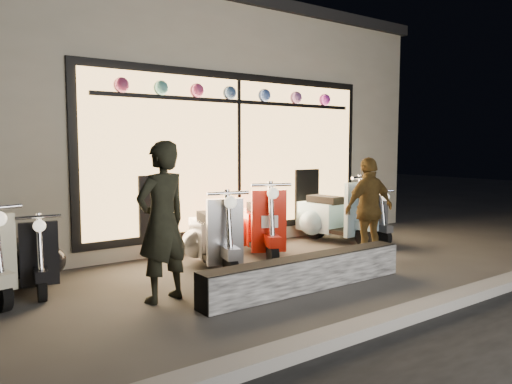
% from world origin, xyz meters
% --- Properties ---
extents(ground, '(40.00, 40.00, 0.00)m').
position_xyz_m(ground, '(0.00, 0.00, 0.00)').
color(ground, '#383533').
rests_on(ground, ground).
extents(kerb, '(40.00, 0.25, 0.12)m').
position_xyz_m(kerb, '(0.00, -2.00, 0.06)').
color(kerb, slate).
rests_on(kerb, ground).
extents(shop_building, '(10.20, 6.23, 4.20)m').
position_xyz_m(shop_building, '(0.00, 4.98, 2.10)').
color(shop_building, beige).
rests_on(shop_building, ground).
extents(graffiti_barrier, '(2.85, 0.28, 0.40)m').
position_xyz_m(graffiti_barrier, '(0.02, -0.65, 0.20)').
color(graffiti_barrier, black).
rests_on(graffiti_barrier, ground).
extents(scooter_silver, '(0.74, 1.50, 1.07)m').
position_xyz_m(scooter_silver, '(-0.29, 0.96, 0.43)').
color(scooter_silver, black).
rests_on(scooter_silver, ground).
extents(scooter_red, '(0.93, 1.53, 1.12)m').
position_xyz_m(scooter_red, '(0.70, 1.19, 0.45)').
color(scooter_red, black).
rests_on(scooter_red, ground).
extents(scooter_black, '(0.52, 1.27, 0.90)m').
position_xyz_m(scooter_black, '(-2.52, 1.36, 0.36)').
color(scooter_black, black).
rests_on(scooter_black, ground).
extents(scooter_blue, '(0.61, 1.60, 1.14)m').
position_xyz_m(scooter_blue, '(2.31, 1.37, 0.46)').
color(scooter_blue, black).
rests_on(scooter_blue, ground).
extents(scooter_grey, '(0.55, 1.26, 0.90)m').
position_xyz_m(scooter_grey, '(2.91, 1.14, 0.36)').
color(scooter_grey, black).
rests_on(scooter_grey, ground).
extents(man, '(0.71, 0.55, 1.74)m').
position_xyz_m(man, '(-1.53, -0.03, 0.87)').
color(man, black).
rests_on(man, ground).
extents(woman, '(0.92, 0.44, 1.52)m').
position_xyz_m(woman, '(1.80, -0.03, 0.76)').
color(woman, brown).
rests_on(woman, ground).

